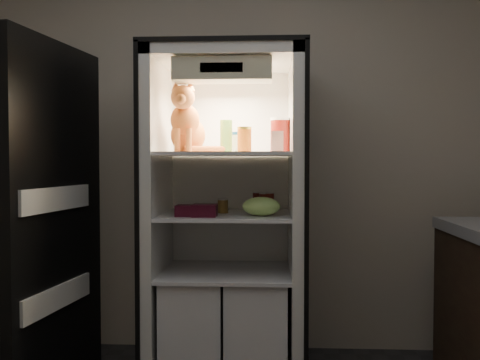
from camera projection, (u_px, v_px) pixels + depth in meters
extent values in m
plane|color=#AFA492|center=(232.00, 144.00, 3.52)|extent=(3.60, 0.00, 3.60)
cube|color=white|center=(230.00, 210.00, 3.41)|extent=(0.85, 0.06, 1.85)
cube|color=white|center=(159.00, 215.00, 3.11)|extent=(0.06, 0.70, 1.85)
cube|color=white|center=(295.00, 216.00, 3.07)|extent=(0.06, 0.70, 1.85)
cube|color=white|center=(226.00, 60.00, 3.06)|extent=(0.85, 0.70, 0.06)
cube|color=black|center=(152.00, 215.00, 3.11)|extent=(0.02, 0.72, 1.87)
cube|color=black|center=(302.00, 216.00, 3.07)|extent=(0.02, 0.72, 1.87)
cube|color=black|center=(226.00, 53.00, 3.06)|extent=(0.90, 0.72, 0.02)
cube|color=white|center=(226.00, 154.00, 3.05)|extent=(0.73, 0.62, 0.02)
cube|color=white|center=(226.00, 215.00, 3.06)|extent=(0.73, 0.62, 0.02)
cube|color=white|center=(196.00, 315.00, 3.09)|extent=(0.34, 0.58, 0.48)
cube|color=white|center=(257.00, 316.00, 3.07)|extent=(0.34, 0.58, 0.48)
cube|color=white|center=(226.00, 272.00, 3.07)|extent=(0.73, 0.62, 0.02)
cube|color=beige|center=(223.00, 70.00, 2.82)|extent=(0.52, 0.18, 0.12)
cube|color=black|center=(221.00, 68.00, 2.74)|extent=(0.22, 0.01, 0.05)
cube|color=black|center=(57.00, 222.00, 2.76)|extent=(0.18, 0.87, 1.85)
cube|color=white|center=(55.00, 297.00, 2.71)|extent=(0.15, 0.64, 0.12)
cube|color=white|center=(53.00, 199.00, 2.69)|extent=(0.15, 0.64, 0.12)
ellipsoid|color=#D9551B|center=(188.00, 135.00, 3.10)|extent=(0.21, 0.25, 0.21)
ellipsoid|color=#D9551B|center=(185.00, 120.00, 2.99)|extent=(0.17, 0.15, 0.18)
sphere|color=#D66129|center=(183.00, 97.00, 2.93)|extent=(0.13, 0.13, 0.13)
sphere|color=#D66129|center=(181.00, 99.00, 2.87)|extent=(0.06, 0.06, 0.06)
cone|color=#D66129|center=(176.00, 86.00, 2.94)|extent=(0.05, 0.05, 0.06)
cone|color=#D66129|center=(190.00, 86.00, 2.93)|extent=(0.05, 0.05, 0.06)
cylinder|color=#D9551B|center=(177.00, 140.00, 2.94)|extent=(0.03, 0.03, 0.13)
cylinder|color=#D9551B|center=(189.00, 140.00, 2.93)|extent=(0.03, 0.03, 0.13)
cylinder|color=#D9551B|center=(205.00, 149.00, 3.00)|extent=(0.23, 0.13, 0.03)
cylinder|color=green|center=(226.00, 138.00, 3.06)|extent=(0.07, 0.07, 0.17)
cylinder|color=green|center=(226.00, 121.00, 3.06)|extent=(0.07, 0.07, 0.01)
cylinder|color=white|center=(239.00, 144.00, 3.14)|extent=(0.08, 0.08, 0.10)
cylinder|color=#164E9F|center=(239.00, 134.00, 3.14)|extent=(0.09, 0.09, 0.02)
cylinder|color=#9C0E0F|center=(244.00, 141.00, 3.00)|extent=(0.08, 0.08, 0.13)
cylinder|color=gold|center=(244.00, 128.00, 3.00)|extent=(0.08, 0.08, 0.01)
cylinder|color=maroon|center=(281.00, 137.00, 3.10)|extent=(0.12, 0.12, 0.19)
cylinder|color=white|center=(281.00, 119.00, 3.09)|extent=(0.12, 0.12, 0.02)
cube|color=white|center=(277.00, 142.00, 2.90)|extent=(0.07, 0.07, 0.11)
cylinder|color=black|center=(258.00, 202.00, 3.16)|extent=(0.06, 0.06, 0.11)
cylinder|color=#B2B2B2|center=(258.00, 193.00, 3.16)|extent=(0.06, 0.06, 0.00)
cylinder|color=black|center=(265.00, 204.00, 3.03)|extent=(0.06, 0.06, 0.11)
cylinder|color=#B2B2B2|center=(265.00, 193.00, 3.02)|extent=(0.06, 0.06, 0.00)
cylinder|color=black|center=(268.00, 204.00, 3.02)|extent=(0.06, 0.06, 0.12)
cylinder|color=#B2B2B2|center=(268.00, 193.00, 3.02)|extent=(0.07, 0.07, 0.00)
cylinder|color=brown|center=(223.00, 206.00, 3.09)|extent=(0.06, 0.06, 0.08)
cylinder|color=#B2B2B2|center=(223.00, 199.00, 3.08)|extent=(0.06, 0.06, 0.01)
ellipsoid|color=#9ACF60|center=(261.00, 206.00, 2.93)|extent=(0.21, 0.15, 0.10)
cube|color=#440B1A|center=(187.00, 211.00, 2.91)|extent=(0.12, 0.12, 0.06)
cube|color=#440B1A|center=(205.00, 210.00, 2.89)|extent=(0.13, 0.13, 0.07)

